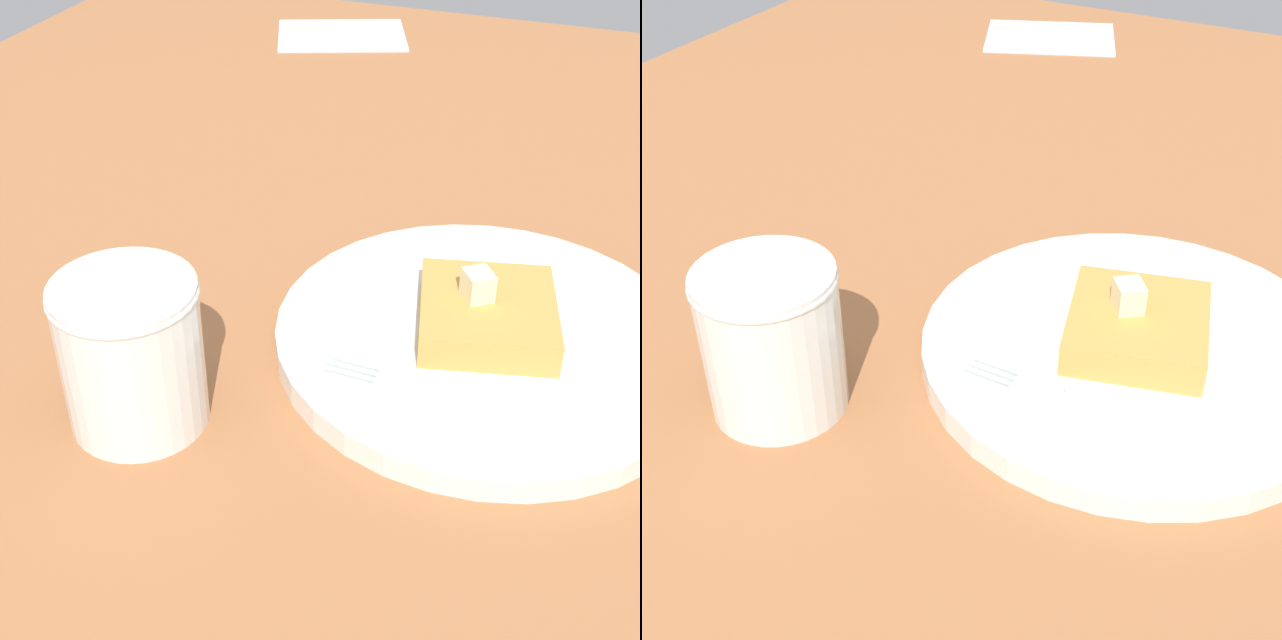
{
  "view_description": "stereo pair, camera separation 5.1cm",
  "coord_description": "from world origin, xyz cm",
  "views": [
    {
      "loc": [
        55.09,
        13.56,
        37.04
      ],
      "look_at": [
        16.45,
        -1.11,
        7.31
      ],
      "focal_mm": 50.0,
      "sensor_mm": 36.0,
      "label": 1
    },
    {
      "loc": [
        52.99,
        18.19,
        37.04
      ],
      "look_at": [
        16.45,
        -1.11,
        7.31
      ],
      "focal_mm": 50.0,
      "sensor_mm": 36.0,
      "label": 2
    }
  ],
  "objects": [
    {
      "name": "table_surface",
      "position": [
        0.0,
        0.0,
        1.4
      ],
      "size": [
        115.74,
        115.74,
        2.81
      ],
      "primitive_type": "cube",
      "color": "#9E633A",
      "rests_on": "ground"
    },
    {
      "name": "plate",
      "position": [
        9.9,
        7.36,
        3.73
      ],
      "size": [
        26.06,
        26.06,
        1.59
      ],
      "color": "silver",
      "rests_on": "table_surface"
    },
    {
      "name": "toast_slice_center",
      "position": [
        9.9,
        7.36,
        5.46
      ],
      "size": [
        10.56,
        10.07,
        2.14
      ],
      "primitive_type": "cube",
      "rotation": [
        0.0,
        0.0,
        0.24
      ],
      "color": "#C88F41",
      "rests_on": "plate"
    },
    {
      "name": "butter_pat_primary",
      "position": [
        9.85,
        6.58,
        7.43
      ],
      "size": [
        2.39,
        2.36,
        1.79
      ],
      "primitive_type": "cube",
      "rotation": [
        0.0,
        0.0,
        0.64
      ],
      "color": "beige",
      "rests_on": "toast_slice_center"
    },
    {
      "name": "fork",
      "position": [
        17.32,
        6.34,
        4.58
      ],
      "size": [
        2.29,
        16.04,
        0.36
      ],
      "color": "silver",
      "rests_on": "plate"
    },
    {
      "name": "syrup_jar",
      "position": [
        23.0,
        -9.57,
        6.87
      ],
      "size": [
        8.02,
        8.02,
        8.91
      ],
      "color": "#351606",
      "rests_on": "table_surface"
    },
    {
      "name": "napkin",
      "position": [
        -44.04,
        -21.33,
        2.96
      ],
      "size": [
        15.93,
        18.0,
        0.3
      ],
      "primitive_type": "cube",
      "rotation": [
        0.0,
        0.0,
        0.38
      ],
      "color": "silver",
      "rests_on": "table_surface"
    }
  ]
}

